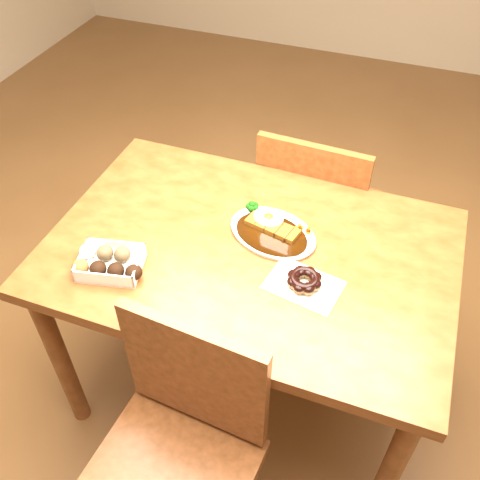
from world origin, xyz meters
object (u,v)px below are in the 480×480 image
(chair_far, at_px, (314,212))
(donut_box, at_px, (109,263))
(table, at_px, (250,270))
(pon_de_ring, at_px, (304,281))
(chair_near, at_px, (177,452))
(katsu_curry_plate, at_px, (272,230))

(chair_far, distance_m, donut_box, 0.92)
(table, relative_size, pon_de_ring, 5.38)
(donut_box, bearing_deg, table, 32.05)
(chair_far, distance_m, chair_near, 1.07)
(table, bearing_deg, donut_box, -147.95)
(chair_near, bearing_deg, pon_de_ring, 70.17)
(chair_near, relative_size, katsu_curry_plate, 2.71)
(donut_box, relative_size, pon_de_ring, 0.95)
(chair_near, height_order, pon_de_ring, chair_near)
(katsu_curry_plate, xyz_separation_m, pon_de_ring, (0.15, -0.17, 0.01))
(chair_far, height_order, pon_de_ring, chair_far)
(katsu_curry_plate, height_order, donut_box, katsu_curry_plate)
(chair_near, height_order, katsu_curry_plate, chair_near)
(chair_far, bearing_deg, donut_box, 62.47)
(katsu_curry_plate, bearing_deg, chair_far, 84.43)
(chair_near, xyz_separation_m, katsu_curry_plate, (0.06, 0.62, 0.29))
(chair_near, height_order, donut_box, chair_near)
(table, xyz_separation_m, chair_near, (-0.01, -0.53, -0.17))
(table, relative_size, chair_far, 1.38)
(chair_far, height_order, katsu_curry_plate, chair_far)
(chair_far, relative_size, chair_near, 1.00)
(donut_box, bearing_deg, chair_far, 60.03)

